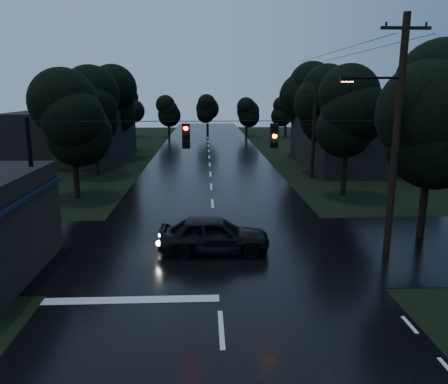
{
  "coord_description": "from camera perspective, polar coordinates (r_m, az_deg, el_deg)",
  "views": [
    {
      "loc": [
        -0.43,
        -6.8,
        6.99
      ],
      "look_at": [
        0.44,
        13.12,
        2.36
      ],
      "focal_mm": 35.0,
      "sensor_mm": 36.0,
      "label": 1
    }
  ],
  "objects": [
    {
      "name": "main_road",
      "position": [
        37.46,
        -1.79,
        2.3
      ],
      "size": [
        12.0,
        120.0,
        0.02
      ],
      "primitive_type": "cube",
      "color": "black",
      "rests_on": "ground"
    },
    {
      "name": "cross_street",
      "position": [
        20.06,
        -1.11,
        -7.33
      ],
      "size": [
        60.0,
        9.0,
        0.02
      ],
      "primitive_type": "cube",
      "color": "black",
      "rests_on": "ground"
    },
    {
      "name": "building_far_right",
      "position": [
        43.54,
        16.98,
        6.18
      ],
      "size": [
        10.0,
        14.0,
        4.4
      ],
      "primitive_type": "cube",
      "color": "black",
      "rests_on": "ground"
    },
    {
      "name": "building_far_left",
      "position": [
        48.93,
        -18.74,
        7.12
      ],
      "size": [
        10.0,
        16.0,
        5.0
      ],
      "primitive_type": "cube",
      "color": "black",
      "rests_on": "ground"
    },
    {
      "name": "utility_pole_main",
      "position": [
        19.52,
        21.37,
        7.1
      ],
      "size": [
        3.5,
        0.3,
        10.0
      ],
      "color": "black",
      "rests_on": "ground"
    },
    {
      "name": "utility_pole_far",
      "position": [
        36.01,
        11.66,
        7.84
      ],
      "size": [
        2.0,
        0.3,
        7.5
      ],
      "color": "black",
      "rests_on": "ground"
    },
    {
      "name": "anchor_pole_left",
      "position": [
        19.56,
        -23.62,
        0.19
      ],
      "size": [
        0.18,
        0.18,
        6.0
      ],
      "primitive_type": "cylinder",
      "color": "black",
      "rests_on": "ground"
    },
    {
      "name": "span_signals",
      "position": [
        17.9,
        0.69,
        7.47
      ],
      "size": [
        15.0,
        0.37,
        1.12
      ],
      "color": "black",
      "rests_on": "ground"
    },
    {
      "name": "tree_corner_near",
      "position": [
        22.4,
        25.62,
        9.26
      ],
      "size": [
        4.48,
        4.48,
        9.44
      ],
      "color": "black",
      "rests_on": "ground"
    },
    {
      "name": "tree_left_a",
      "position": [
        30.09,
        -19.28,
        9.02
      ],
      "size": [
        3.92,
        3.92,
        8.26
      ],
      "color": "black",
      "rests_on": "ground"
    },
    {
      "name": "tree_left_b",
      "position": [
        37.95,
        -16.76,
        10.45
      ],
      "size": [
        4.2,
        4.2,
        8.85
      ],
      "color": "black",
      "rests_on": "ground"
    },
    {
      "name": "tree_left_c",
      "position": [
        47.81,
        -14.58,
        11.46
      ],
      "size": [
        4.48,
        4.48,
        9.44
      ],
      "color": "black",
      "rests_on": "ground"
    },
    {
      "name": "tree_right_a",
      "position": [
        30.33,
        15.87,
        9.99
      ],
      "size": [
        4.2,
        4.2,
        8.85
      ],
      "color": "black",
      "rests_on": "ground"
    },
    {
      "name": "tree_right_b",
      "position": [
        38.15,
        13.0,
        11.24
      ],
      "size": [
        4.48,
        4.48,
        9.44
      ],
      "color": "black",
      "rests_on": "ground"
    },
    {
      "name": "tree_right_c",
      "position": [
        47.99,
        10.54,
        12.11
      ],
      "size": [
        4.76,
        4.76,
        10.03
      ],
      "color": "black",
      "rests_on": "ground"
    },
    {
      "name": "car",
      "position": [
        19.29,
        -1.29,
        -5.56
      ],
      "size": [
        4.9,
        2.06,
        1.65
      ],
      "primitive_type": "imported",
      "rotation": [
        0.0,
        0.0,
        1.55
      ],
      "color": "black",
      "rests_on": "ground"
    }
  ]
}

